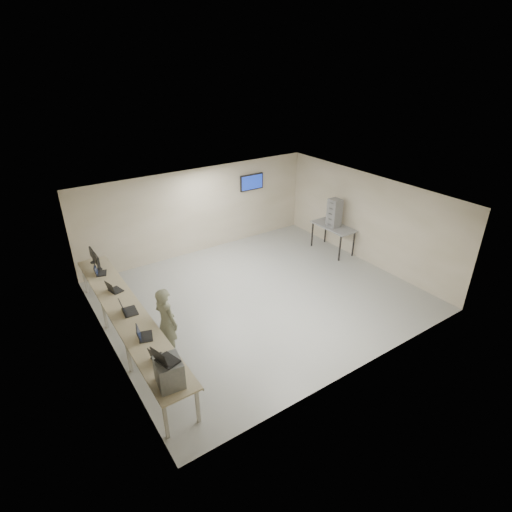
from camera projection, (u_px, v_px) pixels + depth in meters
room at (260, 249)px, 10.42m from camera, size 8.01×7.01×2.81m
workbench at (127, 313)px, 8.84m from camera, size 0.76×6.00×0.90m
equipment_box at (169, 372)px, 6.74m from camera, size 0.48×0.53×0.50m
laptop_on_box at (164, 359)px, 6.56m from camera, size 0.41×0.44×0.29m
laptop_0 at (158, 358)px, 7.34m from camera, size 0.34×0.37×0.25m
laptop_1 at (143, 335)px, 7.92m from camera, size 0.39×0.42×0.28m
laptop_2 at (127, 310)px, 8.69m from camera, size 0.36×0.43×0.31m
laptop_3 at (113, 289)px, 9.48m from camera, size 0.36×0.40×0.27m
laptop_4 at (99, 272)px, 10.23m from camera, size 0.36×0.39×0.26m
monitor_near at (97, 261)px, 10.36m from camera, size 0.19×0.43×0.43m
monitor_far at (92, 254)px, 10.72m from camera, size 0.18×0.41×0.41m
soldier at (167, 323)px, 8.52m from camera, size 0.56×0.70×1.67m
side_table at (333, 228)px, 13.13m from camera, size 0.71×1.52×0.91m
storage_bins at (334, 213)px, 12.88m from camera, size 0.35×0.39×0.92m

